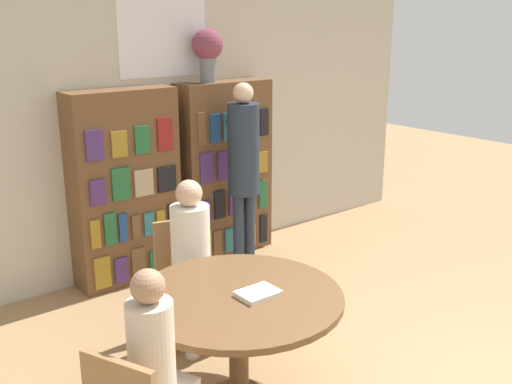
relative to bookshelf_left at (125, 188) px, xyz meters
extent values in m
cube|color=beige|center=(0.54, 0.19, 0.63)|extent=(6.40, 0.06, 3.00)
cube|color=white|center=(0.54, 0.16, 1.48)|extent=(0.90, 0.01, 1.10)
cube|color=brown|center=(0.00, 0.00, 0.00)|extent=(0.97, 0.32, 1.74)
cube|color=olive|center=(-0.34, -0.17, -0.66)|extent=(0.15, 0.02, 0.28)
cube|color=#4C2D6B|center=(-0.17, -0.17, -0.69)|extent=(0.12, 0.02, 0.24)
cube|color=brown|center=(0.00, -0.17, -0.66)|extent=(0.13, 0.02, 0.28)
cube|color=#236638|center=(0.18, -0.17, -0.70)|extent=(0.13, 0.02, 0.21)
cube|color=tan|center=(0.35, -0.17, -0.68)|extent=(0.13, 0.02, 0.25)
cube|color=olive|center=(-0.38, -0.17, -0.30)|extent=(0.08, 0.02, 0.25)
cube|color=#236638|center=(-0.24, -0.17, -0.29)|extent=(0.11, 0.02, 0.29)
cube|color=navy|center=(-0.13, -0.17, -0.30)|extent=(0.08, 0.02, 0.26)
cube|color=brown|center=(0.00, -0.17, -0.32)|extent=(0.08, 0.02, 0.22)
cube|color=#2D707A|center=(0.13, -0.17, -0.32)|extent=(0.10, 0.02, 0.21)
cube|color=olive|center=(0.25, -0.17, -0.32)|extent=(0.08, 0.02, 0.21)
cube|color=black|center=(0.37, -0.17, -0.30)|extent=(0.09, 0.02, 0.25)
cube|color=#4C2D6B|center=(-0.33, -0.17, 0.06)|extent=(0.14, 0.02, 0.22)
cube|color=#236638|center=(-0.12, -0.17, 0.09)|extent=(0.16, 0.02, 0.29)
cube|color=tan|center=(0.10, -0.17, 0.07)|extent=(0.18, 0.02, 0.24)
cube|color=black|center=(0.33, -0.17, 0.06)|extent=(0.18, 0.02, 0.23)
cube|color=#4C2D6B|center=(-0.33, -0.17, 0.46)|extent=(0.15, 0.02, 0.26)
cube|color=olive|center=(-0.11, -0.17, 0.44)|extent=(0.14, 0.02, 0.22)
cube|color=#236638|center=(0.11, -0.17, 0.45)|extent=(0.14, 0.02, 0.24)
cube|color=maroon|center=(0.33, -0.17, 0.47)|extent=(0.15, 0.02, 0.29)
cube|color=brown|center=(1.09, 0.00, 0.00)|extent=(0.97, 0.32, 1.74)
cube|color=olive|center=(0.73, -0.17, -0.67)|extent=(0.12, 0.02, 0.28)
cube|color=brown|center=(0.87, -0.17, -0.68)|extent=(0.10, 0.02, 0.26)
cube|color=#2D707A|center=(1.02, -0.17, -0.68)|extent=(0.12, 0.02, 0.25)
cube|color=#2D707A|center=(1.17, -0.17, -0.66)|extent=(0.08, 0.02, 0.28)
cube|color=olive|center=(1.29, -0.17, -0.69)|extent=(0.09, 0.02, 0.23)
cube|color=black|center=(1.45, -0.17, -0.66)|extent=(0.09, 0.02, 0.30)
cube|color=#4C2D6B|center=(0.73, -0.17, -0.32)|extent=(0.11, 0.02, 0.21)
cube|color=black|center=(0.90, -0.17, -0.29)|extent=(0.12, 0.02, 0.28)
cube|color=#4C2D6B|center=(1.09, -0.17, -0.29)|extent=(0.14, 0.02, 0.27)
cube|color=maroon|center=(1.26, -0.17, -0.28)|extent=(0.13, 0.02, 0.30)
cube|color=#236638|center=(1.44, -0.17, -0.28)|extent=(0.10, 0.02, 0.29)
cube|color=#4C2D6B|center=(0.76, -0.17, 0.10)|extent=(0.15, 0.02, 0.30)
cube|color=#4C2D6B|center=(0.98, -0.17, 0.09)|extent=(0.19, 0.02, 0.28)
cube|color=tan|center=(1.20, -0.17, 0.09)|extent=(0.17, 0.02, 0.28)
cube|color=olive|center=(1.41, -0.17, 0.06)|extent=(0.16, 0.02, 0.21)
cube|color=brown|center=(0.72, -0.17, 0.48)|extent=(0.09, 0.02, 0.30)
cube|color=navy|center=(0.87, -0.17, 0.46)|extent=(0.11, 0.02, 0.27)
cube|color=#2D707A|center=(1.02, -0.17, 0.46)|extent=(0.12, 0.02, 0.27)
cube|color=tan|center=(1.16, -0.17, 0.44)|extent=(0.11, 0.02, 0.22)
cube|color=tan|center=(1.31, -0.17, 0.47)|extent=(0.12, 0.02, 0.28)
cube|color=black|center=(1.45, -0.17, 0.46)|extent=(0.10, 0.02, 0.27)
cylinder|color=slate|center=(0.91, 0.00, 0.99)|extent=(0.15, 0.15, 0.23)
sphere|color=brown|center=(0.91, 0.00, 1.22)|extent=(0.29, 0.29, 0.29)
cylinder|color=brown|center=(-0.34, -2.13, -0.50)|extent=(0.12, 0.12, 0.68)
cylinder|color=brown|center=(-0.34, -2.13, -0.14)|extent=(1.25, 1.25, 0.04)
cube|color=olive|center=(-0.15, -1.27, -0.45)|extent=(0.48, 0.48, 0.04)
cube|color=olive|center=(-0.11, -1.09, -0.20)|extent=(0.40, 0.12, 0.45)
cylinder|color=olive|center=(-0.02, -1.47, -0.67)|extent=(0.04, 0.04, 0.40)
cylinder|color=olive|center=(-0.35, -1.39, -0.67)|extent=(0.04, 0.04, 0.40)
cylinder|color=olive|center=(0.06, -1.14, -0.67)|extent=(0.04, 0.04, 0.40)
cylinder|color=olive|center=(-0.28, -1.06, -0.67)|extent=(0.04, 0.04, 0.40)
cube|color=silver|center=(-0.18, -1.40, -0.37)|extent=(0.34, 0.37, 0.12)
cylinder|color=silver|center=(-0.16, -1.32, -0.06)|extent=(0.28, 0.28, 0.50)
sphere|color=tan|center=(-0.16, -1.32, 0.29)|extent=(0.19, 0.19, 0.19)
cylinder|color=silver|center=(-0.13, -1.53, -0.65)|extent=(0.10, 0.10, 0.44)
cylinder|color=silver|center=(-0.28, -1.50, -0.65)|extent=(0.10, 0.10, 0.44)
cylinder|color=beige|center=(-1.10, -2.46, -0.06)|extent=(0.23, 0.23, 0.50)
sphere|color=#A37A5B|center=(-1.10, -2.46, 0.28)|extent=(0.16, 0.16, 0.16)
cylinder|color=#232D3D|center=(0.87, -0.51, -0.48)|extent=(0.10, 0.10, 0.76)
cylinder|color=#232D3D|center=(1.00, -0.51, -0.48)|extent=(0.10, 0.10, 0.76)
cylinder|color=#232D3D|center=(0.94, -0.51, 0.31)|extent=(0.29, 0.29, 0.83)
sphere|color=#DBB293|center=(0.94, -0.51, 0.82)|extent=(0.18, 0.18, 0.18)
cylinder|color=#232D3D|center=(1.03, -0.24, 0.52)|extent=(0.07, 0.30, 0.07)
cube|color=silver|center=(-0.26, -2.22, -0.10)|extent=(0.24, 0.18, 0.03)
camera|label=1|loc=(-2.27, -4.73, 1.45)|focal=42.00mm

